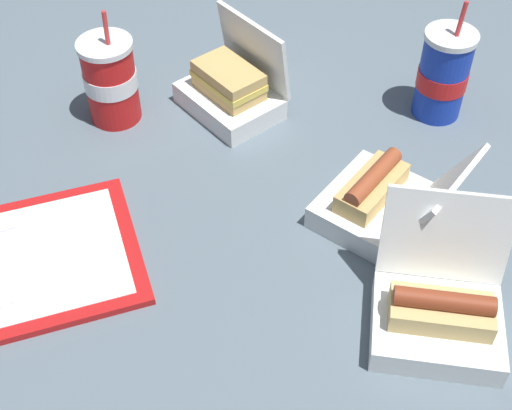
% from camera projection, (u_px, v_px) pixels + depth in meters
% --- Properties ---
extents(ground_plane, '(3.20, 3.20, 0.00)m').
position_uv_depth(ground_plane, '(266.00, 224.00, 1.12)').
color(ground_plane, slate).
extents(food_tray, '(0.38, 0.28, 0.01)m').
position_uv_depth(food_tray, '(13.00, 267.00, 1.05)').
color(food_tray, red).
rests_on(food_tray, ground_plane).
extents(clamshell_hotdog_back, '(0.25, 0.26, 0.16)m').
position_uv_depth(clamshell_hotdog_back, '(378.00, 199.00, 1.10)').
color(clamshell_hotdog_back, white).
rests_on(clamshell_hotdog_back, ground_plane).
extents(clamshell_sandwich_right, '(0.19, 0.21, 0.17)m').
position_uv_depth(clamshell_sandwich_right, '(232.00, 89.00, 1.29)').
color(clamshell_sandwich_right, white).
rests_on(clamshell_sandwich_right, ground_plane).
extents(clamshell_hotdog_left, '(0.24, 0.24, 0.17)m').
position_uv_depth(clamshell_hotdog_left, '(439.00, 312.00, 0.95)').
color(clamshell_hotdog_left, white).
rests_on(clamshell_hotdog_left, ground_plane).
extents(soda_cup_back, '(0.09, 0.09, 0.23)m').
position_uv_depth(soda_cup_back, '(443.00, 75.00, 1.25)').
color(soda_cup_back, '#1938B7').
rests_on(soda_cup_back, ground_plane).
extents(soda_cup_front, '(0.10, 0.10, 0.22)m').
position_uv_depth(soda_cup_front, '(111.00, 80.00, 1.25)').
color(soda_cup_front, red).
rests_on(soda_cup_front, ground_plane).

